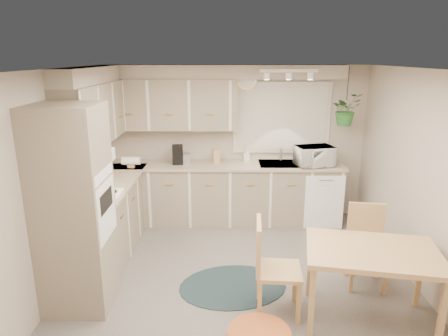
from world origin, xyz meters
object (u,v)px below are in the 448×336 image
at_px(dining_table, 369,286).
at_px(chair_left, 279,268).
at_px(chair_back, 368,248).
at_px(microwave, 314,154).
at_px(braided_rug, 233,286).

relative_size(dining_table, chair_left, 1.24).
relative_size(chair_back, microwave, 1.72).
bearing_deg(braided_rug, chair_back, 2.09).
height_order(dining_table, microwave, microwave).
distance_m(chair_left, chair_back, 1.17).
relative_size(dining_table, microwave, 2.28).
height_order(dining_table, chair_back, chair_back).
bearing_deg(chair_left, chair_back, 119.19).
height_order(chair_back, braided_rug, chair_back).
distance_m(dining_table, chair_back, 0.68).
distance_m(chair_back, braided_rug, 1.57).
bearing_deg(microwave, chair_back, -95.68).
xyz_separation_m(chair_back, braided_rug, (-1.51, -0.06, -0.45)).
bearing_deg(chair_back, dining_table, 80.92).
xyz_separation_m(chair_back, microwave, (-0.27, 1.72, 0.66)).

